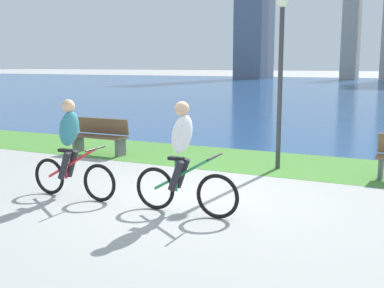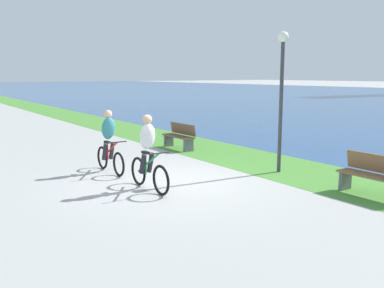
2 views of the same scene
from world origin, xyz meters
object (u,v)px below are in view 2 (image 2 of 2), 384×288
at_px(cyclist_trailing, 109,142).
at_px(lamppost_tall, 282,81).
at_px(bench_near_path, 374,176).
at_px(cyclist_lead, 148,153).
at_px(bench_far_along_path, 180,136).

distance_m(cyclist_trailing, lamppost_tall, 4.82).
height_order(bench_near_path, lamppost_tall, lamppost_tall).
relative_size(cyclist_lead, cyclist_trailing, 1.02).
xyz_separation_m(cyclist_trailing, bench_far_along_path, (-2.00, 3.51, -0.39)).
relative_size(cyclist_trailing, bench_far_along_path, 1.14).
xyz_separation_m(cyclist_lead, bench_near_path, (3.18, 3.75, -0.39)).
xyz_separation_m(cyclist_trailing, lamppost_tall, (2.54, 3.77, 1.60)).
bearing_deg(bench_far_along_path, cyclist_trailing, -60.39).
height_order(cyclist_trailing, bench_near_path, cyclist_trailing).
relative_size(cyclist_lead, bench_near_path, 1.15).
bearing_deg(cyclist_trailing, bench_far_along_path, 119.61).
height_order(bench_near_path, bench_far_along_path, same).
distance_m(cyclist_trailing, bench_far_along_path, 4.06).
bearing_deg(cyclist_lead, lamppost_tall, 83.48).
bearing_deg(lamppost_tall, cyclist_trailing, -123.95).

